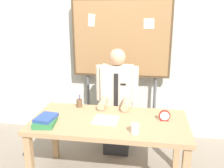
# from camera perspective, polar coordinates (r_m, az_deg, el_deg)

# --- Properties ---
(back_wall) EXTENTS (6.40, 0.08, 2.70)m
(back_wall) POSITION_cam_1_polar(r_m,az_deg,el_deg) (3.68, 2.46, 8.28)
(back_wall) COLOR silver
(back_wall) RESTS_ON ground_plane
(desk) EXTENTS (1.68, 0.81, 0.75)m
(desk) POSITION_cam_1_polar(r_m,az_deg,el_deg) (2.72, -0.62, -10.02)
(desk) COLOR tan
(desk) RESTS_ON ground_plane
(person) EXTENTS (0.55, 0.56, 1.43)m
(person) POSITION_cam_1_polar(r_m,az_deg,el_deg) (3.28, 1.15, -5.13)
(person) COLOR #2D2D33
(person) RESTS_ON ground_plane
(bulletin_board) EXTENTS (1.38, 0.09, 2.05)m
(bulletin_board) POSITION_cam_1_polar(r_m,az_deg,el_deg) (3.47, 2.11, 9.96)
(bulletin_board) COLOR #4C3823
(bulletin_board) RESTS_ON ground_plane
(book_stack) EXTENTS (0.24, 0.29, 0.09)m
(book_stack) POSITION_cam_1_polar(r_m,az_deg,el_deg) (2.66, -15.17, -8.19)
(book_stack) COLOR #337F47
(book_stack) RESTS_ON desk
(open_notebook) EXTENTS (0.27, 0.25, 0.01)m
(open_notebook) POSITION_cam_1_polar(r_m,az_deg,el_deg) (2.67, -1.46, -8.35)
(open_notebook) COLOR silver
(open_notebook) RESTS_ON desk
(desk_clock) EXTENTS (0.12, 0.04, 0.12)m
(desk_clock) POSITION_cam_1_polar(r_m,az_deg,el_deg) (2.70, 12.10, -7.26)
(desk_clock) COLOR maroon
(desk_clock) RESTS_ON desk
(coffee_mug) EXTENTS (0.08, 0.08, 0.10)m
(coffee_mug) POSITION_cam_1_polar(r_m,az_deg,el_deg) (2.40, 5.36, -10.29)
(coffee_mug) COLOR white
(coffee_mug) RESTS_ON desk
(pen_holder) EXTENTS (0.07, 0.07, 0.16)m
(pen_holder) POSITION_cam_1_polar(r_m,az_deg,el_deg) (3.04, -7.58, -4.42)
(pen_holder) COLOR brown
(pen_holder) RESTS_ON desk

